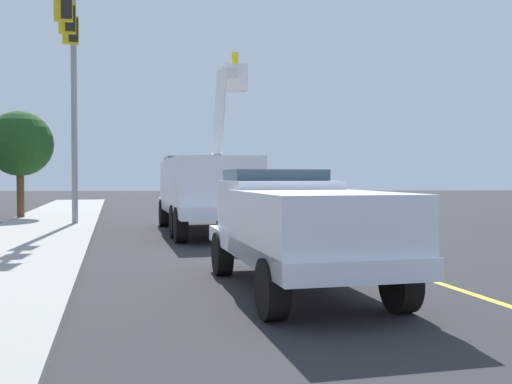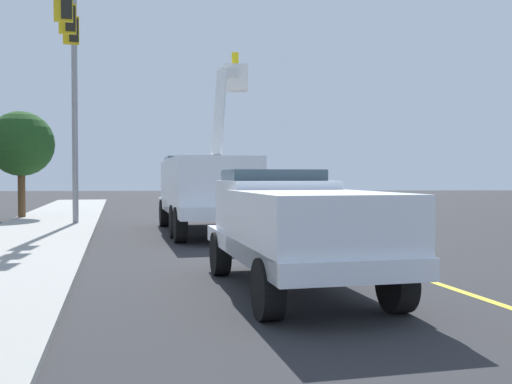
{
  "view_description": "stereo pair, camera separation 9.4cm",
  "coord_description": "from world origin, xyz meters",
  "views": [
    {
      "loc": [
        -17.87,
        2.64,
        1.94
      ],
      "look_at": [
        1.9,
        1.37,
        1.4
      ],
      "focal_mm": 41.12,
      "sensor_mm": 36.0,
      "label": 1
    },
    {
      "loc": [
        -17.87,
        2.55,
        1.94
      ],
      "look_at": [
        1.9,
        1.37,
        1.4
      ],
      "focal_mm": 41.12,
      "sensor_mm": 36.0,
      "label": 2
    }
  ],
  "objects": [
    {
      "name": "utility_bucket_truck",
      "position": [
        2.28,
        3.12,
        1.6
      ],
      "size": [
        8.51,
        3.89,
        6.42
      ],
      "color": "white",
      "rests_on": "ground"
    },
    {
      "name": "sidewalk_far_side",
      "position": [
        -1.42,
        8.04,
        0.06
      ],
      "size": [
        59.71,
        13.99,
        0.12
      ],
      "primitive_type": "cube",
      "rotation": [
        0.0,
        0.0,
        0.17
      ],
      "color": "#9E9E99",
      "rests_on": "ground"
    },
    {
      "name": "ground",
      "position": [
        0.0,
        0.0,
        0.0
      ],
      "size": [
        120.0,
        120.0,
        0.0
      ],
      "primitive_type": "plane",
      "color": "#2D2D30"
    },
    {
      "name": "traffic_cone_mid_rear",
      "position": [
        6.68,
        1.98,
        0.34
      ],
      "size": [
        0.4,
        0.4,
        0.69
      ],
      "color": "black",
      "rests_on": "ground"
    },
    {
      "name": "traffic_signal_mast",
      "position": [
        3.58,
        7.89,
        5.99
      ],
      "size": [
        5.59,
        1.22,
        8.82
      ],
      "color": "gray",
      "rests_on": "ground"
    },
    {
      "name": "street_tree_right",
      "position": [
        8.7,
        11.4,
        3.36
      ],
      "size": [
        2.87,
        2.87,
        4.82
      ],
      "color": "brown",
      "rests_on": "ground"
    },
    {
      "name": "traffic_cone_mid_front",
      "position": [
        -1.75,
        0.62,
        0.44
      ],
      "size": [
        0.4,
        0.4,
        0.89
      ],
      "color": "black",
      "rests_on": "ground"
    },
    {
      "name": "passing_minivan",
      "position": [
        11.75,
        -0.31,
        0.97
      ],
      "size": [
        5.06,
        2.71,
        1.69
      ],
      "color": "tan",
      "rests_on": "ground"
    },
    {
      "name": "lane_centre_stripe",
      "position": [
        0.0,
        0.0,
        0.0
      ],
      "size": [
        49.26,
        8.86,
        0.01
      ],
      "primitive_type": "cube",
      "rotation": [
        0.0,
        0.0,
        0.17
      ],
      "color": "yellow",
      "rests_on": "ground"
    },
    {
      "name": "service_pickup_truck",
      "position": [
        -8.13,
        1.31,
        1.12
      ],
      "size": [
        5.88,
        3.04,
        2.06
      ],
      "color": "white",
      "rests_on": "ground"
    }
  ]
}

